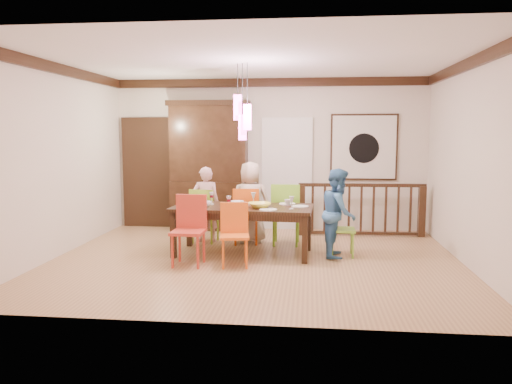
# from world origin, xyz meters

# --- Properties ---
(floor) EXTENTS (6.00, 6.00, 0.00)m
(floor) POSITION_xyz_m (0.00, 0.00, 0.00)
(floor) COLOR #A0754D
(floor) RESTS_ON ground
(ceiling) EXTENTS (6.00, 6.00, 0.00)m
(ceiling) POSITION_xyz_m (0.00, 0.00, 2.90)
(ceiling) COLOR white
(ceiling) RESTS_ON wall_back
(wall_back) EXTENTS (6.00, 0.00, 6.00)m
(wall_back) POSITION_xyz_m (0.00, 2.50, 1.45)
(wall_back) COLOR beige
(wall_back) RESTS_ON floor
(wall_left) EXTENTS (0.00, 5.00, 5.00)m
(wall_left) POSITION_xyz_m (-3.00, 0.00, 1.45)
(wall_left) COLOR beige
(wall_left) RESTS_ON floor
(wall_right) EXTENTS (0.00, 5.00, 5.00)m
(wall_right) POSITION_xyz_m (3.00, 0.00, 1.45)
(wall_right) COLOR beige
(wall_right) RESTS_ON floor
(crown_molding) EXTENTS (6.00, 5.00, 0.16)m
(crown_molding) POSITION_xyz_m (0.00, 0.00, 2.82)
(crown_molding) COLOR black
(crown_molding) RESTS_ON wall_back
(panel_door) EXTENTS (1.04, 0.07, 2.24)m
(panel_door) POSITION_xyz_m (-2.40, 2.45, 1.05)
(panel_door) COLOR black
(panel_door) RESTS_ON wall_back
(white_doorway) EXTENTS (0.97, 0.05, 2.22)m
(white_doorway) POSITION_xyz_m (0.35, 2.46, 1.05)
(white_doorway) COLOR silver
(white_doorway) RESTS_ON wall_back
(painting) EXTENTS (1.25, 0.06, 1.25)m
(painting) POSITION_xyz_m (1.80, 2.46, 1.60)
(painting) COLOR black
(painting) RESTS_ON wall_back
(pendant_cluster) EXTENTS (0.27, 0.21, 1.14)m
(pendant_cluster) POSITION_xyz_m (-0.23, 0.35, 2.11)
(pendant_cluster) COLOR #FF4CBF
(pendant_cluster) RESTS_ON ceiling
(dining_table) EXTENTS (2.18, 1.09, 0.75)m
(dining_table) POSITION_xyz_m (-0.23, 0.35, 0.67)
(dining_table) COLOR black
(dining_table) RESTS_ON floor
(chair_far_left) EXTENTS (0.47, 0.47, 0.93)m
(chair_far_left) POSITION_xyz_m (-0.99, 1.14, 0.53)
(chair_far_left) COLOR #96C72E
(chair_far_left) RESTS_ON floor
(chair_far_mid) EXTENTS (0.49, 0.49, 0.96)m
(chair_far_mid) POSITION_xyz_m (-0.28, 1.10, 0.55)
(chair_far_mid) COLOR #CD4D0D
(chair_far_mid) RESTS_ON floor
(chair_far_right) EXTENTS (0.48, 0.48, 1.04)m
(chair_far_right) POSITION_xyz_m (0.41, 1.10, 0.59)
(chair_far_right) COLOR #6FB226
(chair_far_right) RESTS_ON floor
(chair_near_left) EXTENTS (0.46, 0.46, 0.99)m
(chair_near_left) POSITION_xyz_m (-0.90, -0.39, 0.57)
(chair_near_left) COLOR red
(chair_near_left) RESTS_ON floor
(chair_near_mid) EXTENTS (0.46, 0.46, 0.88)m
(chair_near_mid) POSITION_xyz_m (-0.25, -0.36, 0.51)
(chair_near_mid) COLOR orange
(chair_near_mid) RESTS_ON floor
(chair_end_right) EXTENTS (0.38, 0.38, 0.84)m
(chair_end_right) POSITION_xyz_m (1.29, 0.40, 0.48)
(chair_end_right) COLOR #83C23A
(chair_end_right) RESTS_ON floor
(china_hutch) EXTENTS (1.57, 0.46, 2.48)m
(china_hutch) POSITION_xyz_m (-1.14, 2.30, 1.24)
(china_hutch) COLOR black
(china_hutch) RESTS_ON floor
(balustrade) EXTENTS (2.28, 0.17, 0.96)m
(balustrade) POSITION_xyz_m (1.73, 1.95, 0.50)
(balustrade) COLOR black
(balustrade) RESTS_ON floor
(person_far_left) EXTENTS (0.52, 0.38, 1.30)m
(person_far_left) POSITION_xyz_m (-0.98, 1.19, 0.65)
(person_far_left) COLOR beige
(person_far_left) RESTS_ON floor
(person_far_mid) EXTENTS (0.72, 0.51, 1.39)m
(person_far_mid) POSITION_xyz_m (-0.21, 1.17, 0.70)
(person_far_mid) COLOR #C0AB91
(person_far_mid) RESTS_ON floor
(person_end_right) EXTENTS (0.55, 0.69, 1.34)m
(person_end_right) POSITION_xyz_m (1.23, 0.36, 0.67)
(person_end_right) COLOR teal
(person_end_right) RESTS_ON floor
(serving_bowl) EXTENTS (0.42, 0.42, 0.08)m
(serving_bowl) POSITION_xyz_m (0.05, 0.20, 0.79)
(serving_bowl) COLOR gold
(serving_bowl) RESTS_ON dining_table
(small_bowl) EXTENTS (0.26, 0.26, 0.06)m
(small_bowl) POSITION_xyz_m (-0.33, 0.47, 0.78)
(small_bowl) COLOR white
(small_bowl) RESTS_ON dining_table
(cup_left) EXTENTS (0.15, 0.15, 0.10)m
(cup_left) POSITION_xyz_m (-0.77, 0.21, 0.80)
(cup_left) COLOR silver
(cup_left) RESTS_ON dining_table
(cup_right) EXTENTS (0.10, 0.10, 0.09)m
(cup_right) POSITION_xyz_m (0.46, 0.52, 0.80)
(cup_right) COLOR silver
(cup_right) RESTS_ON dining_table
(plate_far_left) EXTENTS (0.26, 0.26, 0.01)m
(plate_far_left) POSITION_xyz_m (-0.90, 0.68, 0.76)
(plate_far_left) COLOR white
(plate_far_left) RESTS_ON dining_table
(plate_far_mid) EXTENTS (0.26, 0.26, 0.01)m
(plate_far_mid) POSITION_xyz_m (-0.25, 0.60, 0.76)
(plate_far_mid) COLOR white
(plate_far_mid) RESTS_ON dining_table
(plate_far_right) EXTENTS (0.26, 0.26, 0.01)m
(plate_far_right) POSITION_xyz_m (0.44, 0.63, 0.76)
(plate_far_right) COLOR white
(plate_far_right) RESTS_ON dining_table
(plate_near_left) EXTENTS (0.26, 0.26, 0.01)m
(plate_near_left) POSITION_xyz_m (-0.86, 0.04, 0.76)
(plate_near_left) COLOR white
(plate_near_left) RESTS_ON dining_table
(plate_near_mid) EXTENTS (0.26, 0.26, 0.01)m
(plate_near_mid) POSITION_xyz_m (0.20, -0.00, 0.76)
(plate_near_mid) COLOR white
(plate_near_mid) RESTS_ON dining_table
(plate_end_right) EXTENTS (0.26, 0.26, 0.01)m
(plate_end_right) POSITION_xyz_m (0.65, 0.37, 0.76)
(plate_end_right) COLOR white
(plate_end_right) RESTS_ON dining_table
(wine_glass_a) EXTENTS (0.08, 0.08, 0.19)m
(wine_glass_a) POSITION_xyz_m (-0.75, 0.52, 0.84)
(wine_glass_a) COLOR #590C19
(wine_glass_a) RESTS_ON dining_table
(wine_glass_b) EXTENTS (0.08, 0.08, 0.19)m
(wine_glass_b) POSITION_xyz_m (-0.08, 0.55, 0.84)
(wine_glass_b) COLOR silver
(wine_glass_b) RESTS_ON dining_table
(wine_glass_c) EXTENTS (0.08, 0.08, 0.19)m
(wine_glass_c) POSITION_xyz_m (-0.40, 0.08, 0.84)
(wine_glass_c) COLOR #590C19
(wine_glass_c) RESTS_ON dining_table
(wine_glass_d) EXTENTS (0.08, 0.08, 0.19)m
(wine_glass_d) POSITION_xyz_m (0.53, 0.15, 0.84)
(wine_glass_d) COLOR silver
(wine_glass_d) RESTS_ON dining_table
(napkin) EXTENTS (0.18, 0.14, 0.01)m
(napkin) POSITION_xyz_m (-0.35, -0.01, 0.76)
(napkin) COLOR #D83359
(napkin) RESTS_ON dining_table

